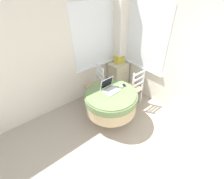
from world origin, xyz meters
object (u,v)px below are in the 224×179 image
Objects in this scene: corner_cabinet at (118,75)px; storage_box at (119,59)px; round_dining_table at (111,100)px; cell_phone at (124,85)px; computer_mouse at (121,86)px; dining_chair_near_right_window at (133,88)px; laptop at (110,88)px; dining_chair_near_back_window at (96,86)px.

storage_box is at bearing 37.15° from corner_cabinet.
cell_phone reaches higher than round_dining_table.
dining_chair_near_right_window reaches higher than computer_mouse.
corner_cabinet is at bearing 50.79° from computer_mouse.
cell_phone is (0.33, -0.06, -0.05)m from laptop.
corner_cabinet is (0.70, 0.86, -0.38)m from computer_mouse.
storage_box is at bearing 71.56° from dining_chair_near_right_window.
laptop reaches higher than corner_cabinet.
cell_phone is at bearing -125.73° from corner_cabinet.
laptop is at bearing -99.04° from dining_chair_near_back_window.
dining_chair_near_back_window is 0.86m from corner_cabinet.
round_dining_table is 9.17× the size of cell_phone.
computer_mouse is 0.80m from dining_chair_near_back_window.
cell_phone is 1.11m from corner_cabinet.
computer_mouse is 0.44× the size of storage_box.
dining_chair_near_back_window is at bearing 80.96° from laptop.
storage_box is at bearing 10.29° from dining_chair_near_back_window.
dining_chair_near_right_window is (0.75, 0.08, -0.10)m from round_dining_table.
corner_cabinet is (0.99, 0.88, -0.18)m from round_dining_table.
computer_mouse is 0.12× the size of corner_cabinet.
laptop reaches higher than cell_phone.
computer_mouse is 0.56m from dining_chair_near_right_window.
dining_chair_near_right_window is 0.95m from storage_box.
round_dining_table is 0.76m from dining_chair_near_right_window.
computer_mouse is 1.16m from storage_box.
dining_chair_near_right_window is at bearing -47.58° from dining_chair_near_back_window.
cell_phone is at bearing -72.35° from dining_chair_near_back_window.
computer_mouse reaches higher than corner_cabinet.
cell_phone is 0.16× the size of corner_cabinet.
corner_cabinet is (0.61, 0.85, -0.36)m from cell_phone.
laptop is 0.32× the size of dining_chair_near_right_window.
laptop is 1.28m from storage_box.
computer_mouse is at bearing -17.13° from laptop.
round_dining_table is at bearing -115.46° from laptop.
laptop is 1.51× the size of storage_box.
dining_chair_near_back_window is at bearing 132.42° from dining_chair_near_right_window.
round_dining_table is 3.40× the size of laptop.
dining_chair_near_back_window is (0.10, 0.66, -0.33)m from laptop.
dining_chair_near_right_window reaches higher than corner_cabinet.
dining_chair_near_back_window is at bearing -171.09° from corner_cabinet.
round_dining_table is 11.55× the size of computer_mouse.
dining_chair_near_right_window reaches higher than laptop.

